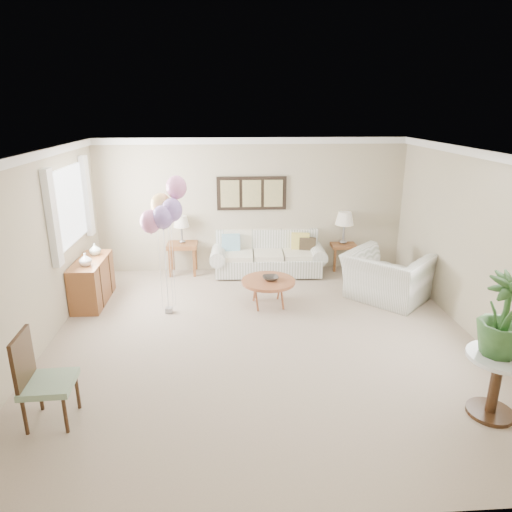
# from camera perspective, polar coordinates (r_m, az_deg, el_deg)

# --- Properties ---
(ground_plane) EXTENTS (6.00, 6.00, 0.00)m
(ground_plane) POSITION_cam_1_polar(r_m,az_deg,el_deg) (6.59, 0.96, -10.33)
(ground_plane) COLOR tan
(room_shell) EXTENTS (6.04, 6.04, 2.60)m
(room_shell) POSITION_cam_1_polar(r_m,az_deg,el_deg) (6.07, -0.07, 3.67)
(room_shell) COLOR #BCAE8B
(room_shell) RESTS_ON ground
(wall_art_triptych) EXTENTS (1.35, 0.06, 0.65)m
(wall_art_triptych) POSITION_cam_1_polar(r_m,az_deg,el_deg) (8.90, -0.54, 7.83)
(wall_art_triptych) COLOR black
(wall_art_triptych) RESTS_ON ground
(sofa) EXTENTS (2.26, 0.90, 0.83)m
(sofa) POSITION_cam_1_polar(r_m,az_deg,el_deg) (8.99, 1.51, -0.12)
(sofa) COLOR white
(sofa) RESTS_ON ground
(end_table_left) EXTENTS (0.58, 0.52, 0.63)m
(end_table_left) POSITION_cam_1_polar(r_m,az_deg,el_deg) (9.02, -9.17, 1.03)
(end_table_left) COLOR brown
(end_table_left) RESTS_ON ground
(end_table_right) EXTENTS (0.49, 0.44, 0.53)m
(end_table_right) POSITION_cam_1_polar(r_m,az_deg,el_deg) (9.36, 10.80, 1.07)
(end_table_right) COLOR brown
(end_table_right) RESTS_ON ground
(lamp_left) EXTENTS (0.30, 0.30, 0.53)m
(lamp_left) POSITION_cam_1_polar(r_m,az_deg,el_deg) (8.88, -9.33, 4.17)
(lamp_left) COLOR gray
(lamp_left) RESTS_ON end_table_left
(lamp_right) EXTENTS (0.36, 0.36, 0.64)m
(lamp_right) POSITION_cam_1_polar(r_m,az_deg,el_deg) (9.21, 11.01, 4.50)
(lamp_right) COLOR gray
(lamp_right) RESTS_ON end_table_right
(coffee_table) EXTENTS (0.88, 0.88, 0.45)m
(coffee_table) POSITION_cam_1_polar(r_m,az_deg,el_deg) (7.49, 1.55, -3.27)
(coffee_table) COLOR brown
(coffee_table) RESTS_ON ground
(decor_bowl) EXTENTS (0.28, 0.28, 0.06)m
(decor_bowl) POSITION_cam_1_polar(r_m,az_deg,el_deg) (7.46, 1.83, -2.79)
(decor_bowl) COLOR #322D28
(decor_bowl) RESTS_ON coffee_table
(armchair) EXTENTS (1.66, 1.66, 0.81)m
(armchair) POSITION_cam_1_polar(r_m,az_deg,el_deg) (8.02, 15.97, -2.53)
(armchair) COLOR white
(armchair) RESTS_ON ground
(side_table) EXTENTS (0.66, 0.66, 0.72)m
(side_table) POSITION_cam_1_polar(r_m,az_deg,el_deg) (5.50, 27.97, -12.47)
(side_table) COLOR silver
(side_table) RESTS_ON ground
(potted_plant) EXTENTS (0.61, 0.61, 0.87)m
(potted_plant) POSITION_cam_1_polar(r_m,az_deg,el_deg) (5.24, 28.58, -6.57)
(potted_plant) COLOR #2A5324
(potted_plant) RESTS_ON side_table
(accent_chair) EXTENTS (0.52, 0.52, 1.01)m
(accent_chair) POSITION_cam_1_polar(r_m,az_deg,el_deg) (5.28, -25.36, -13.53)
(accent_chair) COLOR gray
(accent_chair) RESTS_ON ground
(credenza) EXTENTS (0.46, 1.20, 0.74)m
(credenza) POSITION_cam_1_polar(r_m,az_deg,el_deg) (8.11, -19.79, -2.97)
(credenza) COLOR brown
(credenza) RESTS_ON ground
(vase_white) EXTENTS (0.22, 0.22, 0.21)m
(vase_white) POSITION_cam_1_polar(r_m,az_deg,el_deg) (7.70, -20.56, -0.43)
(vase_white) COLOR silver
(vase_white) RESTS_ON credenza
(vase_sage) EXTENTS (0.23, 0.23, 0.20)m
(vase_sage) POSITION_cam_1_polar(r_m,az_deg,el_deg) (8.22, -19.49, 0.80)
(vase_sage) COLOR beige
(vase_sage) RESTS_ON credenza
(balloon_cluster) EXTENTS (0.69, 0.57, 2.18)m
(balloon_cluster) POSITION_cam_1_polar(r_m,az_deg,el_deg) (6.92, -11.36, 5.80)
(balloon_cluster) COLOR gray
(balloon_cluster) RESTS_ON ground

